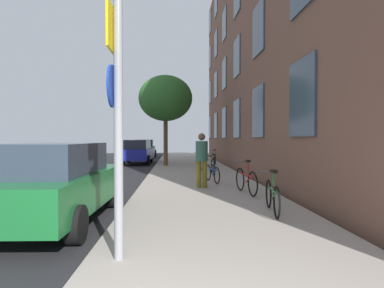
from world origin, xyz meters
TOP-DOWN VIEW (x-y plane):
  - ground_plane at (-2.40, 15.00)m, footprint 41.80×41.80m
  - road_asphalt at (-4.50, 15.00)m, footprint 7.00×38.00m
  - sidewalk at (1.10, 15.00)m, footprint 4.20×38.00m
  - building_facade at (3.69, 14.50)m, footprint 0.56×27.00m
  - sign_post at (-0.56, 2.59)m, footprint 0.16×0.60m
  - traffic_light at (-0.54, 20.62)m, footprint 0.43×0.24m
  - tree_near at (-0.36, 17.10)m, footprint 3.21×3.21m
  - bicycle_0 at (2.30, 4.99)m, footprint 0.42×1.64m
  - bicycle_1 at (2.28, 7.39)m, footprint 0.42×1.72m
  - bicycle_2 at (1.58, 9.79)m, footprint 0.49×1.57m
  - bicycle_3 at (1.89, 12.19)m, footprint 0.42×1.66m
  - bicycle_4 at (1.47, 14.59)m, footprint 0.42×1.70m
  - bicycle_5 at (2.59, 16.99)m, footprint 0.47×1.65m
  - pedestrian_0 at (1.07, 8.54)m, footprint 0.44×0.44m
  - car_0 at (-2.19, 4.83)m, footprint 1.91×4.30m
  - car_1 at (-2.33, 19.65)m, footprint 1.97×4.16m
  - car_2 at (-2.58, 26.89)m, footprint 2.06×4.44m

SIDE VIEW (x-z plane):
  - ground_plane at x=-2.40m, z-range 0.00..0.00m
  - road_asphalt at x=-4.50m, z-range 0.00..0.01m
  - sidewalk at x=1.10m, z-range 0.00..0.12m
  - bicycle_2 at x=1.58m, z-range 0.02..0.91m
  - bicycle_3 at x=1.89m, z-range 0.02..0.94m
  - bicycle_4 at x=1.47m, z-range 0.02..0.96m
  - bicycle_0 at x=2.30m, z-range 0.02..0.96m
  - bicycle_5 at x=2.59m, z-range 0.01..0.98m
  - bicycle_1 at x=2.28m, z-range 0.01..1.00m
  - car_1 at x=-2.33m, z-range 0.03..1.65m
  - car_0 at x=-2.19m, z-range 0.03..1.65m
  - car_2 at x=-2.58m, z-range 0.03..1.65m
  - pedestrian_0 at x=1.07m, z-range 0.25..2.03m
  - sign_post at x=-0.56m, z-range 0.41..3.83m
  - traffic_light at x=-0.54m, z-range 0.81..4.55m
  - tree_near at x=-0.36m, z-range 1.43..6.81m
  - building_facade at x=3.69m, z-range 0.02..13.81m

